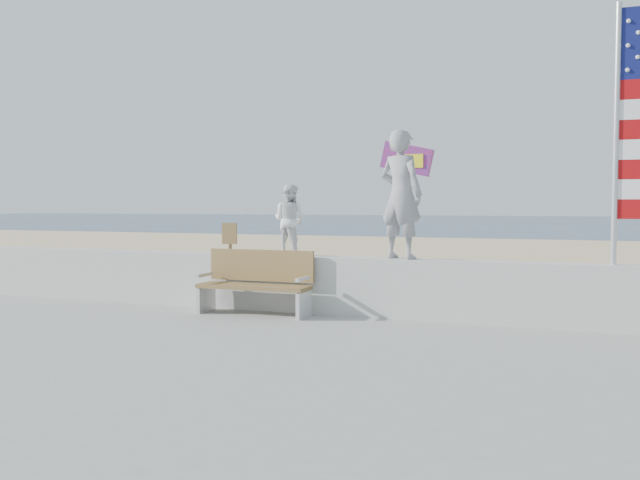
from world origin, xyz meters
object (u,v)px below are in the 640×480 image
Objects in this scene: adult at (401,194)px; bench at (256,282)px; flag at (627,122)px; child at (289,220)px.

adult reaches higher than bench.
adult is 3.22m from flag.
adult is at bearing 179.99° from flag.
flag reaches higher than adult.
flag is at bearing -170.79° from child.
adult reaches higher than child.
bench is 5.78m from flag.
bench is 0.51× the size of flag.
adult is 1.08× the size of bench.
child is at bearing 180.00° from flag.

